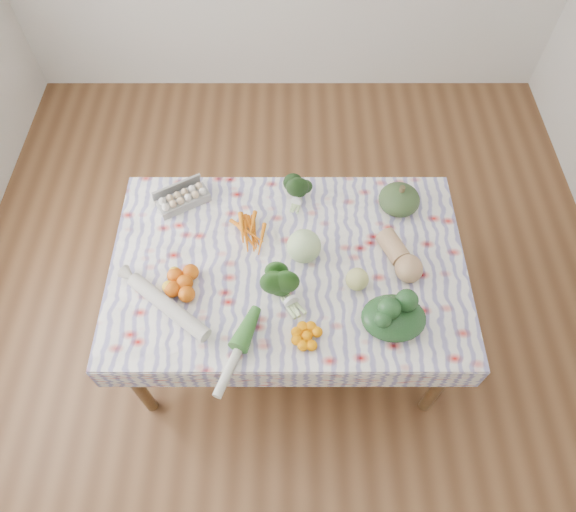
{
  "coord_description": "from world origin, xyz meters",
  "views": [
    {
      "loc": [
        -0.0,
        -1.28,
        2.78
      ],
      "look_at": [
        0.0,
        0.0,
        0.82
      ],
      "focal_mm": 32.0,
      "sensor_mm": 36.0,
      "label": 1
    }
  ],
  "objects_px": {
    "egg_carton": "(183,200)",
    "kabocha_squash": "(399,200)",
    "butternut_squash": "(401,255)",
    "grapefruit": "(357,279)",
    "dining_table": "(288,272)",
    "cabbage": "(304,246)"
  },
  "relations": [
    {
      "from": "butternut_squash",
      "to": "grapefruit",
      "type": "relative_size",
      "value": 2.63
    },
    {
      "from": "butternut_squash",
      "to": "grapefruit",
      "type": "xyz_separation_m",
      "value": [
        -0.21,
        -0.12,
        -0.01
      ]
    },
    {
      "from": "dining_table",
      "to": "egg_carton",
      "type": "relative_size",
      "value": 6.19
    },
    {
      "from": "egg_carton",
      "to": "cabbage",
      "type": "relative_size",
      "value": 1.63
    },
    {
      "from": "kabocha_squash",
      "to": "grapefruit",
      "type": "height_order",
      "value": "kabocha_squash"
    },
    {
      "from": "egg_carton",
      "to": "kabocha_squash",
      "type": "relative_size",
      "value": 1.28
    },
    {
      "from": "cabbage",
      "to": "grapefruit",
      "type": "xyz_separation_m",
      "value": [
        0.24,
        -0.16,
        -0.03
      ]
    },
    {
      "from": "kabocha_squash",
      "to": "grapefruit",
      "type": "bearing_deg",
      "value": -118.13
    },
    {
      "from": "egg_carton",
      "to": "kabocha_squash",
      "type": "distance_m",
      "value": 1.07
    },
    {
      "from": "grapefruit",
      "to": "kabocha_squash",
      "type": "bearing_deg",
      "value": 61.87
    },
    {
      "from": "kabocha_squash",
      "to": "butternut_squash",
      "type": "relative_size",
      "value": 0.74
    },
    {
      "from": "egg_carton",
      "to": "grapefruit",
      "type": "xyz_separation_m",
      "value": [
        0.83,
        -0.47,
        0.02
      ]
    },
    {
      "from": "egg_carton",
      "to": "grapefruit",
      "type": "relative_size",
      "value": 2.49
    },
    {
      "from": "dining_table",
      "to": "kabocha_squash",
      "type": "xyz_separation_m",
      "value": [
        0.55,
        0.33,
        0.15
      ]
    },
    {
      "from": "kabocha_squash",
      "to": "butternut_squash",
      "type": "height_order",
      "value": "kabocha_squash"
    },
    {
      "from": "egg_carton",
      "to": "kabocha_squash",
      "type": "height_order",
      "value": "kabocha_squash"
    },
    {
      "from": "grapefruit",
      "to": "egg_carton",
      "type": "bearing_deg",
      "value": 150.46
    },
    {
      "from": "cabbage",
      "to": "egg_carton",
      "type": "bearing_deg",
      "value": 152.39
    },
    {
      "from": "butternut_squash",
      "to": "grapefruit",
      "type": "height_order",
      "value": "butternut_squash"
    },
    {
      "from": "egg_carton",
      "to": "kabocha_squash",
      "type": "bearing_deg",
      "value": -31.3
    },
    {
      "from": "egg_carton",
      "to": "butternut_squash",
      "type": "height_order",
      "value": "butternut_squash"
    },
    {
      "from": "kabocha_squash",
      "to": "cabbage",
      "type": "bearing_deg",
      "value": -148.87
    }
  ]
}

